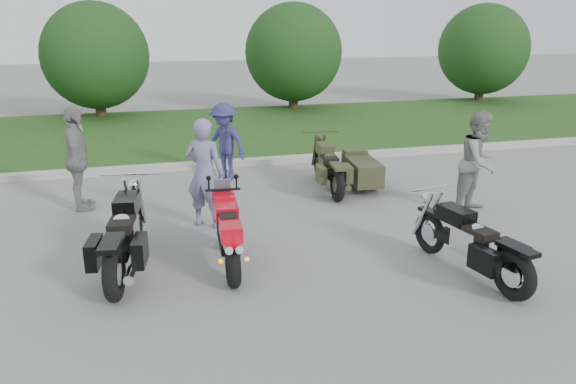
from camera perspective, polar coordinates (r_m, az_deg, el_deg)
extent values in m
plane|color=gray|center=(8.10, -1.44, -8.07)|extent=(80.00, 80.00, 0.00)
cube|color=#AEABA4|center=(13.65, -7.33, 2.83)|extent=(60.00, 0.30, 0.15)
cube|color=#396221|center=(17.68, -9.17, 6.08)|extent=(60.00, 8.00, 0.14)
cylinder|color=#3F2B1C|center=(20.86, -18.55, 8.59)|extent=(0.36, 0.36, 1.20)
sphere|color=#163C16|center=(20.70, -18.98, 12.97)|extent=(3.60, 3.60, 3.60)
cylinder|color=#3F2B1C|center=(21.58, 0.55, 9.75)|extent=(0.36, 0.36, 1.20)
sphere|color=#163C16|center=(21.42, 0.57, 14.00)|extent=(3.60, 3.60, 3.60)
cylinder|color=#3F2B1C|center=(24.91, 18.88, 9.87)|extent=(0.36, 0.36, 1.20)
sphere|color=#163C16|center=(24.77, 19.24, 13.53)|extent=(3.60, 3.60, 3.60)
torus|color=black|center=(7.57, -5.60, -7.58)|extent=(0.22, 0.60, 0.59)
torus|color=black|center=(8.84, -6.50, -3.91)|extent=(0.15, 0.58, 0.57)
cube|color=black|center=(8.07, -6.11, -4.22)|extent=(0.32, 0.87, 0.33)
cube|color=red|center=(8.18, -6.30, -1.99)|extent=(0.36, 0.54, 0.25)
cube|color=red|center=(7.59, -5.86, -3.85)|extent=(0.32, 0.54, 0.21)
cube|color=black|center=(7.85, -6.09, -2.55)|extent=(0.27, 0.35, 0.09)
cube|color=red|center=(8.53, -6.51, -1.46)|extent=(0.35, 0.40, 0.38)
cylinder|color=silver|center=(7.40, -6.14, -5.72)|extent=(0.13, 0.45, 0.21)
cylinder|color=silver|center=(7.41, -5.11, -5.65)|extent=(0.13, 0.45, 0.21)
torus|color=black|center=(7.51, -17.25, -7.84)|extent=(0.30, 0.78, 0.76)
torus|color=black|center=(9.20, -15.21, -3.08)|extent=(0.24, 0.73, 0.72)
cube|color=black|center=(8.31, -16.19, -4.58)|extent=(0.44, 1.37, 0.16)
cube|color=silver|center=(8.28, -16.24, -4.00)|extent=(0.41, 0.55, 0.39)
cube|color=black|center=(8.48, -16.05, -1.21)|extent=(0.40, 0.66, 0.25)
cube|color=black|center=(8.05, -16.55, -3.10)|extent=(0.39, 0.60, 0.13)
cube|color=black|center=(7.35, -17.53, -4.99)|extent=(0.33, 0.65, 0.07)
cylinder|color=silver|center=(7.98, -15.11, -6.64)|extent=(0.29, 1.23, 0.11)
torus|color=black|center=(7.76, 21.98, -7.83)|extent=(0.29, 0.70, 0.68)
torus|color=black|center=(8.86, 14.19, -4.06)|extent=(0.24, 0.65, 0.64)
cube|color=black|center=(8.25, 17.87, -5.26)|extent=(0.44, 1.23, 0.14)
cube|color=silver|center=(8.22, 17.92, -4.74)|extent=(0.38, 0.50, 0.35)
cube|color=black|center=(8.33, 16.70, -2.26)|extent=(0.38, 0.60, 0.22)
cube|color=black|center=(8.06, 18.77, -3.89)|extent=(0.37, 0.55, 0.12)
cube|color=black|center=(7.62, 22.29, -5.36)|extent=(0.32, 0.58, 0.06)
cylinder|color=silver|center=(8.20, 20.38, -6.74)|extent=(0.30, 1.11, 0.10)
torus|color=black|center=(10.99, 5.04, 0.76)|extent=(0.24, 0.71, 0.69)
torus|color=black|center=(12.57, 3.17, 2.85)|extent=(0.19, 0.66, 0.65)
cube|color=black|center=(11.75, 4.06, 2.31)|extent=(0.34, 1.24, 0.14)
cube|color=#383A22|center=(11.73, 4.06, 2.69)|extent=(0.35, 0.49, 0.36)
cube|color=#383A22|center=(11.95, 3.76, 4.38)|extent=(0.34, 0.59, 0.22)
cube|color=black|center=(11.54, 4.26, 3.38)|extent=(0.33, 0.53, 0.12)
cube|color=#383A22|center=(10.89, 5.09, 2.61)|extent=(0.28, 0.58, 0.06)
cylinder|color=#383A22|center=(11.50, 5.34, 1.20)|extent=(0.21, 1.13, 0.10)
cube|color=#383A22|center=(11.84, 7.53, 2.21)|extent=(0.69, 1.37, 0.46)
torus|color=black|center=(11.95, 8.68, 1.69)|extent=(0.18, 0.58, 0.57)
imported|color=slate|center=(9.60, -8.46, 1.90)|extent=(0.83, 0.75, 1.89)
imported|color=gray|center=(10.85, 18.82, 2.91)|extent=(1.15, 1.08, 1.88)
imported|color=navy|center=(12.41, -6.47, 5.07)|extent=(1.20, 1.24, 1.70)
imported|color=gray|center=(11.04, -20.64, 3.15)|extent=(0.55, 1.17, 1.95)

